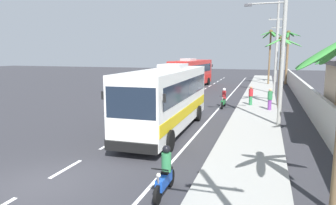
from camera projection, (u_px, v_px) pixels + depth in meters
ground_plane at (39, 185)px, 10.71m from camera, size 160.00×160.00×0.00m
sidewalk_kerb at (252, 130)px, 18.03m from camera, size 3.20×90.00×0.14m
lane_markings at (195, 112)px, 23.78m from camera, size 3.94×71.00×0.01m
boundary_wall at (314, 106)px, 20.48m from camera, size 0.24×60.00×2.05m
coach_bus_foreground at (167, 97)px, 17.84m from camera, size 3.01×10.71×3.90m
coach_bus_far_lane at (192, 72)px, 40.29m from camera, size 3.50×11.86×3.86m
motorcycle_beside_bus at (224, 100)px, 25.67m from camera, size 0.56×1.96×1.66m
motorcycle_trailing at (165, 175)px, 9.91m from camera, size 0.56×1.96×1.61m
pedestrian_midwalk at (270, 99)px, 23.85m from camera, size 0.36×0.36×1.69m
pedestrian_far_walk at (251, 95)px, 26.09m from camera, size 0.36×0.36×1.61m
utility_pole_mid at (282, 40)px, 18.18m from camera, size 3.55×0.24×9.99m
utility_pole_far at (276, 48)px, 32.75m from camera, size 1.86×0.24×9.97m
utility_pole_distant at (277, 50)px, 47.17m from camera, size 2.01×0.24×9.75m
palm_second at (288, 48)px, 44.06m from camera, size 3.28×3.26×7.75m
palm_third at (270, 45)px, 43.05m from camera, size 3.26×3.35×7.79m
palm_farthest at (281, 55)px, 25.47m from camera, size 3.06×3.16×5.99m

